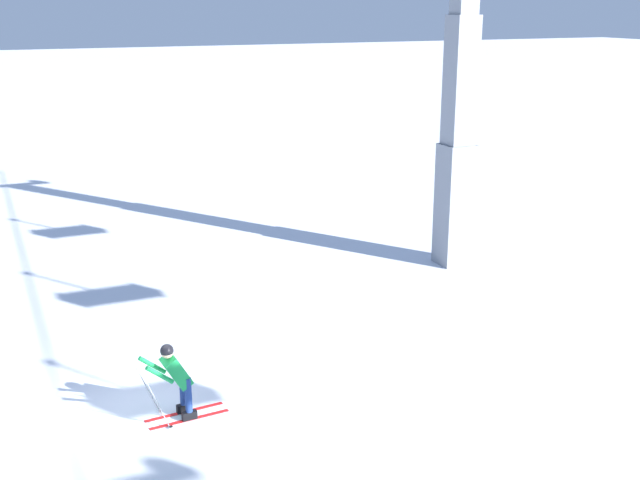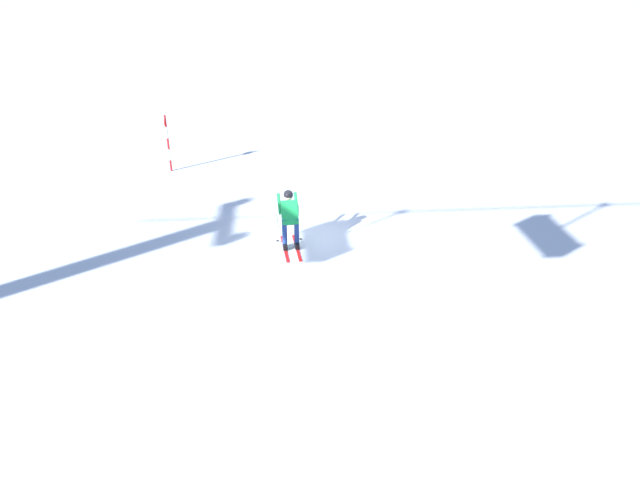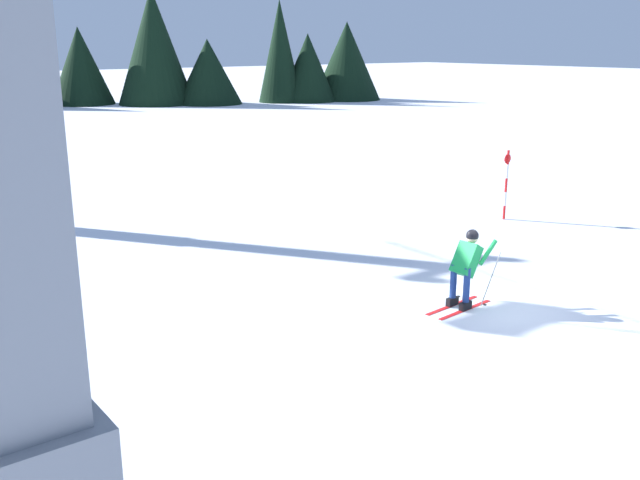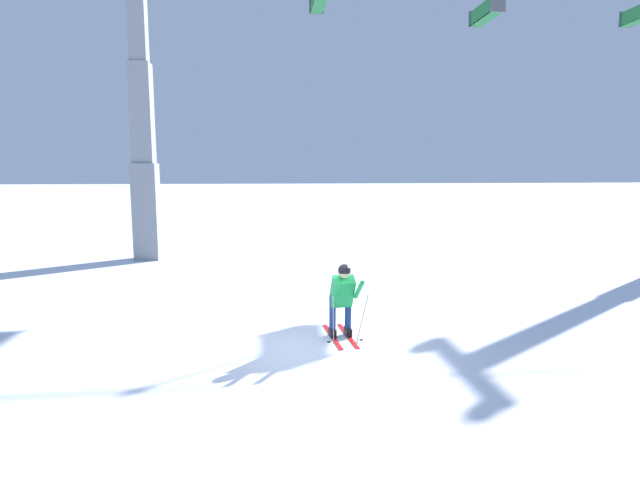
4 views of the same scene
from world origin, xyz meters
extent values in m
plane|color=white|center=(0.00, 0.00, 0.00)|extent=(260.00, 260.00, 0.00)
cube|color=red|center=(0.85, 0.68, 0.01)|extent=(0.21, 1.56, 0.01)
cube|color=black|center=(0.85, 0.68, 0.09)|extent=(0.13, 0.29, 0.16)
cylinder|color=navy|center=(0.85, 0.68, 0.52)|extent=(0.13, 0.13, 0.70)
cube|color=red|center=(0.53, 0.66, 0.01)|extent=(0.21, 1.56, 0.01)
cube|color=black|center=(0.53, 0.66, 0.09)|extent=(0.13, 0.29, 0.16)
cylinder|color=navy|center=(0.53, 0.66, 0.52)|extent=(0.13, 0.13, 0.70)
cube|color=green|center=(0.70, 0.51, 0.98)|extent=(0.46, 0.57, 0.69)
sphere|color=beige|center=(0.72, 0.36, 1.39)|extent=(0.23, 0.23, 0.23)
sphere|color=black|center=(0.72, 0.36, 1.42)|extent=(0.25, 0.25, 0.25)
cylinder|color=green|center=(0.96, 0.15, 1.09)|extent=(0.12, 0.52, 0.45)
cylinder|color=gray|center=(1.01, 0.10, 0.46)|extent=(0.18, 0.47, 1.20)
cylinder|color=black|center=(1.05, 0.28, 0.05)|extent=(0.07, 0.07, 0.01)
cylinder|color=green|center=(0.50, 0.11, 1.09)|extent=(0.12, 0.52, 0.45)
cylinder|color=gray|center=(0.46, 0.06, 0.46)|extent=(0.10, 0.48, 1.20)
cylinder|color=black|center=(0.40, 0.23, 0.05)|extent=(0.07, 0.07, 0.01)
cube|color=gray|center=(-5.22, 10.36, 1.81)|extent=(0.89, 0.89, 3.62)
cube|color=gray|center=(-5.22, 10.36, 5.43)|extent=(0.75, 0.75, 3.62)
cube|color=gray|center=(-5.22, 10.36, 9.05)|extent=(0.60, 0.60, 3.62)
cube|color=#1E6633|center=(1.34, 10.36, 9.42)|extent=(0.45, 1.71, 0.06)
cube|color=#4C4F54|center=(1.34, 11.22, 9.70)|extent=(0.57, 0.05, 0.63)
cube|color=#1E6633|center=(7.85, 10.36, 9.17)|extent=(0.45, 1.97, 0.06)
cube|color=#1E6633|center=(7.66, 10.36, 9.45)|extent=(0.06, 1.97, 0.55)
cylinder|color=#4C4F54|center=(8.16, 10.36, 9.47)|extent=(0.04, 1.87, 0.04)
cube|color=#4C4F54|center=(7.85, 11.35, 9.45)|extent=(0.57, 0.05, 0.63)
cube|color=#4C4F54|center=(7.85, 9.38, 9.45)|extent=(0.57, 0.05, 0.63)
cube|color=#1E6633|center=(14.18, 10.36, 9.62)|extent=(0.06, 1.82, 0.55)
cube|color=#4C4F54|center=(14.37, 11.27, 9.62)|extent=(0.57, 0.05, 0.63)
camera|label=1|loc=(14.16, -2.44, 7.57)|focal=44.75mm
camera|label=2|loc=(1.03, 13.88, 6.88)|focal=31.10mm
camera|label=3|loc=(-8.08, 10.77, 5.06)|focal=39.64mm
camera|label=4|loc=(-0.81, -8.86, 3.31)|focal=27.69mm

